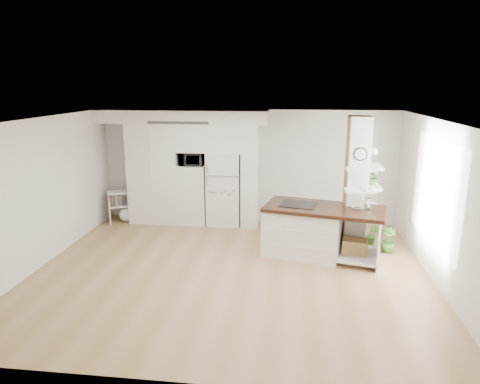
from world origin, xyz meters
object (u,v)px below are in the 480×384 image
Objects in this scene: refrigerator at (224,188)px; kitchen_island at (310,229)px; bookshelf at (124,209)px; floor_plant_a at (372,235)px.

kitchen_island is (1.95, -1.72, -0.36)m from refrigerator.
bookshelf is at bearing 173.33° from kitchen_island.
bookshelf is 5.80m from floor_plant_a.
bookshelf is (-2.45, -0.17, -0.54)m from refrigerator.
kitchen_island reaches higher than floor_plant_a.
kitchen_island is 4.67m from bookshelf.
refrigerator is at bearing 151.34° from kitchen_island.
kitchen_island is at bearing -152.65° from floor_plant_a.
kitchen_island is 5.53× the size of floor_plant_a.
kitchen_island reaches higher than bookshelf.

